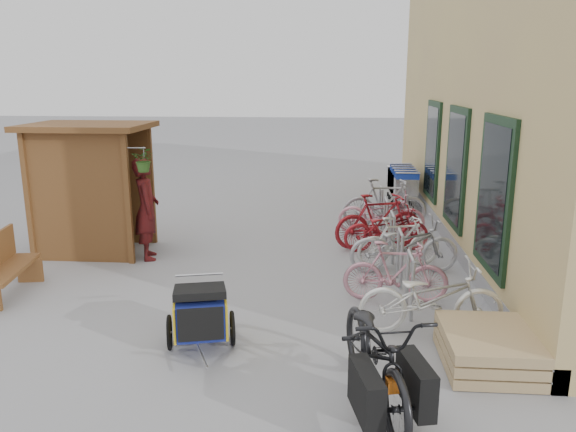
# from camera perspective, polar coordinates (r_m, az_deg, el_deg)

# --- Properties ---
(ground) EXTENTS (80.00, 80.00, 0.00)m
(ground) POSITION_cam_1_polar(r_m,az_deg,el_deg) (8.12, -4.39, -9.35)
(ground) COLOR gray
(kiosk) EXTENTS (2.49, 1.65, 2.40)m
(kiosk) POSITION_cam_1_polar(r_m,az_deg,el_deg) (10.93, -19.80, 4.39)
(kiosk) COLOR brown
(kiosk) RESTS_ON ground
(bike_rack) EXTENTS (0.05, 5.35, 0.86)m
(bike_rack) POSITION_cam_1_polar(r_m,az_deg,el_deg) (10.20, 10.53, -1.62)
(bike_rack) COLOR #A5A8AD
(bike_rack) RESTS_ON ground
(pallet_stack) EXTENTS (1.00, 1.20, 0.40)m
(pallet_stack) POSITION_cam_1_polar(r_m,az_deg,el_deg) (6.92, 19.64, -12.55)
(pallet_stack) COLOR tan
(pallet_stack) RESTS_ON ground
(bench) EXTENTS (0.66, 1.52, 0.93)m
(bench) POSITION_cam_1_polar(r_m,az_deg,el_deg) (9.42, -26.99, -4.50)
(bench) COLOR brown
(bench) RESTS_ON ground
(shopping_carts) EXTENTS (0.58, 2.30, 1.04)m
(shopping_carts) POSITION_cam_1_polar(r_m,az_deg,el_deg) (14.71, 11.44, 3.43)
(shopping_carts) COLOR silver
(shopping_carts) RESTS_ON ground
(child_trailer) EXTENTS (0.89, 1.41, 0.81)m
(child_trailer) POSITION_cam_1_polar(r_m,az_deg,el_deg) (6.96, -8.89, -9.54)
(child_trailer) COLOR navy
(child_trailer) RESTS_ON ground
(cargo_bike) EXTENTS (1.17, 2.22, 1.11)m
(cargo_bike) POSITION_cam_1_polar(r_m,az_deg,el_deg) (5.76, 9.02, -13.65)
(cargo_bike) COLOR black
(cargo_bike) RESTS_ON ground
(person_kiosk) EXTENTS (0.64, 0.78, 1.84)m
(person_kiosk) POSITION_cam_1_polar(r_m,az_deg,el_deg) (10.34, -14.17, 0.70)
(person_kiosk) COLOR maroon
(person_kiosk) RESTS_ON ground
(bike_0) EXTENTS (1.87, 0.73, 0.96)m
(bike_0) POSITION_cam_1_polar(r_m,az_deg,el_deg) (7.41, 14.33, -8.06)
(bike_0) COLOR silver
(bike_0) RESTS_ON ground
(bike_1) EXTENTS (1.54, 0.52, 0.91)m
(bike_1) POSITION_cam_1_polar(r_m,az_deg,el_deg) (8.33, 10.88, -5.60)
(bike_1) COLOR #C88194
(bike_1) RESTS_ON ground
(bike_2) EXTENTS (1.88, 0.84, 0.96)m
(bike_2) POSITION_cam_1_polar(r_m,az_deg,el_deg) (9.58, 11.70, -2.91)
(bike_2) COLOR #A0A0A4
(bike_2) RESTS_ON ground
(bike_3) EXTENTS (1.55, 0.77, 0.90)m
(bike_3) POSITION_cam_1_polar(r_m,az_deg,el_deg) (9.86, 11.21, -2.60)
(bike_3) COLOR silver
(bike_3) RESTS_ON ground
(bike_4) EXTENTS (1.71, 0.86, 0.86)m
(bike_4) POSITION_cam_1_polar(r_m,az_deg,el_deg) (10.73, 9.98, -1.30)
(bike_4) COLOR maroon
(bike_4) RESTS_ON ground
(bike_5) EXTENTS (1.84, 1.01, 1.06)m
(bike_5) POSITION_cam_1_polar(r_m,az_deg,el_deg) (10.90, 9.22, -0.47)
(bike_5) COLOR maroon
(bike_5) RESTS_ON ground
(bike_6) EXTENTS (1.83, 0.78, 0.94)m
(bike_6) POSITION_cam_1_polar(r_m,az_deg,el_deg) (11.77, 9.46, 0.26)
(bike_6) COLOR #C88194
(bike_6) RESTS_ON ground
(bike_7) EXTENTS (1.89, 0.72, 1.11)m
(bike_7) POSITION_cam_1_polar(r_m,az_deg,el_deg) (12.32, 9.81, 1.26)
(bike_7) COLOR #A0A0A4
(bike_7) RESTS_ON ground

